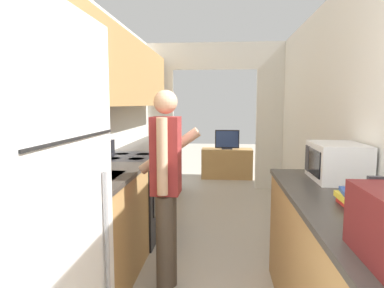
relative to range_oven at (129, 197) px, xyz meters
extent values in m
cube|color=silver|center=(-0.34, -0.89, 0.79)|extent=(0.06, 7.69, 2.50)
cube|color=#B2844C|center=(-0.15, 0.22, 1.37)|extent=(0.32, 4.03, 0.78)
cube|color=silver|center=(2.06, -0.89, 0.79)|extent=(0.06, 7.69, 2.50)
cube|color=silver|center=(-0.18, 2.39, 0.56)|extent=(0.65, 0.06, 2.05)
cube|color=silver|center=(1.90, 2.39, 0.56)|extent=(0.65, 0.06, 2.05)
cube|color=silver|center=(0.86, 2.39, 1.81)|extent=(2.73, 0.06, 0.45)
cube|color=#B2844C|center=(-0.01, -1.09, -0.02)|extent=(0.60, 1.43, 0.88)
cube|color=#3D3833|center=(-0.01, -1.09, 0.43)|extent=(0.62, 1.44, 0.03)
cube|color=#B2844C|center=(-0.01, 1.30, -0.02)|extent=(0.60, 1.86, 0.88)
cube|color=#3D3833|center=(-0.01, 1.31, 0.43)|extent=(0.62, 1.88, 0.03)
cube|color=#9EA3A8|center=(-0.01, -1.01, 0.45)|extent=(0.42, 0.44, 0.00)
cube|color=#3D3833|center=(1.73, -1.71, 0.43)|extent=(0.62, 2.23, 0.03)
cube|color=black|center=(0.42, -2.23, 0.87)|extent=(0.01, 0.79, 0.01)
cylinder|color=#99999E|center=(0.44, -1.97, 0.31)|extent=(0.02, 0.02, 0.74)
cube|color=black|center=(0.00, 0.00, -0.01)|extent=(0.62, 0.74, 0.91)
cube|color=black|center=(0.32, 0.00, -0.01)|extent=(0.01, 0.50, 0.27)
cylinder|color=#B7B7BC|center=(0.34, 0.00, 0.22)|extent=(0.02, 0.59, 0.02)
cube|color=black|center=(-0.29, 0.00, 0.52)|extent=(0.04, 0.74, 0.14)
cylinder|color=#232328|center=(0.13, -0.16, 0.45)|extent=(0.16, 0.16, 0.01)
cylinder|color=#232328|center=(0.13, 0.16, 0.45)|extent=(0.16, 0.16, 0.01)
cylinder|color=#232328|center=(-0.12, -0.16, 0.45)|extent=(0.16, 0.16, 0.01)
cylinder|color=#232328|center=(-0.12, 0.16, 0.45)|extent=(0.16, 0.16, 0.01)
cylinder|color=#4C4238|center=(0.57, -1.10, -0.07)|extent=(0.13, 0.13, 0.78)
cylinder|color=#4C4238|center=(0.58, -0.93, -0.07)|extent=(0.13, 0.13, 0.78)
cube|color=maroon|center=(0.57, -1.01, 0.62)|extent=(0.22, 0.22, 0.59)
cylinder|color=#DBAD89|center=(0.57, -1.16, 0.63)|extent=(0.08, 0.08, 0.56)
cylinder|color=#DBAD89|center=(0.58, -0.87, 0.63)|extent=(0.51, 0.09, 0.39)
sphere|color=#DBAD89|center=(0.57, -1.01, 1.02)|extent=(0.18, 0.18, 0.18)
cube|color=white|center=(1.83, -1.01, 0.59)|extent=(0.34, 0.48, 0.27)
cube|color=black|center=(1.66, -1.06, 0.59)|extent=(0.01, 0.29, 0.19)
cube|color=#38383D|center=(1.66, -0.85, 0.59)|extent=(0.01, 0.10, 0.20)
cube|color=red|center=(1.74, -1.68, 0.47)|extent=(0.18, 0.24, 0.03)
cube|color=gold|center=(1.75, -1.70, 0.50)|extent=(0.22, 0.27, 0.03)
cube|color=#2D4C99|center=(1.75, -1.68, 0.52)|extent=(0.22, 0.26, 0.02)
cube|color=#B2844C|center=(1.10, 3.21, -0.17)|extent=(1.00, 0.42, 0.58)
cube|color=black|center=(1.10, 3.17, 0.13)|extent=(0.21, 0.16, 0.02)
cube|color=black|center=(1.10, 3.17, 0.32)|extent=(0.47, 0.04, 0.36)
cube|color=navy|center=(1.10, 3.15, 0.32)|extent=(0.43, 0.01, 0.31)
camera|label=1|loc=(1.00, -3.55, 1.00)|focal=32.00mm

